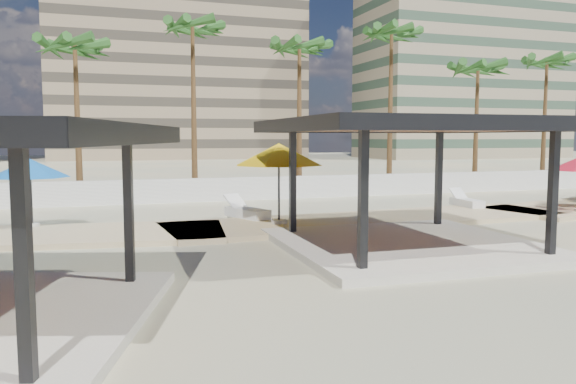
# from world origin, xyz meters

# --- Properties ---
(ground) EXTENTS (200.00, 200.00, 0.00)m
(ground) POSITION_xyz_m (0.00, 0.00, 0.00)
(ground) COLOR #CCB687
(ground) RESTS_ON ground
(promenade) EXTENTS (44.45, 7.97, 0.24)m
(promenade) POSITION_xyz_m (2.00, 7.67, 0.06)
(promenade) COLOR #C6B284
(promenade) RESTS_ON ground
(boundary_wall) EXTENTS (56.00, 0.30, 1.20)m
(boundary_wall) POSITION_xyz_m (0.00, 16.00, 0.60)
(boundary_wall) COLOR silver
(boundary_wall) RESTS_ON ground
(building_mid) EXTENTS (38.00, 16.00, 30.40)m
(building_mid) POSITION_xyz_m (4.00, 78.00, 14.27)
(building_mid) COLOR #847259
(building_mid) RESTS_ON ground
(building_east) EXTENTS (32.00, 15.00, 36.40)m
(building_east) POSITION_xyz_m (48.00, 66.00, 17.27)
(building_east) COLOR gray
(building_east) RESTS_ON ground
(pavilion_central) EXTENTS (7.64, 7.64, 3.79)m
(pavilion_central) POSITION_xyz_m (0.54, 2.03, 2.26)
(pavilion_central) COLOR beige
(pavilion_central) RESTS_ON ground
(umbrella_b) EXTENTS (3.67, 3.67, 2.88)m
(umbrella_b) POSITION_xyz_m (-1.93, 6.77, 2.66)
(umbrella_b) COLOR beige
(umbrella_b) RESTS_ON promenade
(umbrella_f) EXTENTS (2.97, 2.97, 2.36)m
(umbrella_f) POSITION_xyz_m (-10.28, 8.83, 2.21)
(umbrella_f) COLOR beige
(umbrella_f) RESTS_ON promenade
(lounger_a) EXTENTS (1.48, 2.33, 0.84)m
(lounger_a) POSITION_xyz_m (-2.66, 8.62, 0.38)
(lounger_a) COLOR white
(lounger_a) RESTS_ON promenade
(lounger_b) EXTENTS (0.75, 2.02, 0.75)m
(lounger_b) POSITION_xyz_m (7.67, 9.01, 0.36)
(lounger_b) COLOR white
(lounger_b) RESTS_ON promenade
(palm_c) EXTENTS (3.00, 3.00, 8.58)m
(palm_c) POSITION_xyz_m (-9.00, 18.10, 7.46)
(palm_c) COLOR brown
(palm_c) RESTS_ON ground
(palm_d) EXTENTS (3.00, 3.00, 10.04)m
(palm_d) POSITION_xyz_m (-3.00, 18.90, 8.83)
(palm_d) COLOR brown
(palm_d) RESTS_ON ground
(palm_e) EXTENTS (3.00, 3.00, 9.21)m
(palm_e) POSITION_xyz_m (3.00, 18.40, 8.05)
(palm_e) COLOR brown
(palm_e) RESTS_ON ground
(palm_f) EXTENTS (3.00, 3.00, 10.36)m
(palm_f) POSITION_xyz_m (9.00, 18.60, 9.13)
(palm_f) COLOR brown
(palm_f) RESTS_ON ground
(palm_g) EXTENTS (3.00, 3.00, 8.44)m
(palm_g) POSITION_xyz_m (15.00, 18.20, 7.33)
(palm_g) COLOR brown
(palm_g) RESTS_ON ground
(palm_h) EXTENTS (3.00, 3.00, 9.22)m
(palm_h) POSITION_xyz_m (21.00, 18.80, 8.06)
(palm_h) COLOR brown
(palm_h) RESTS_ON ground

